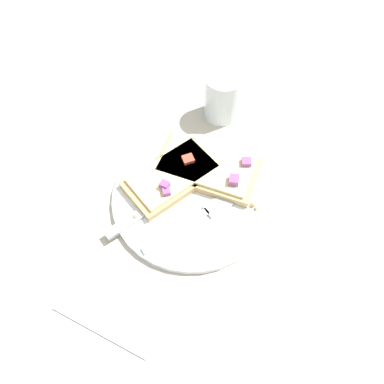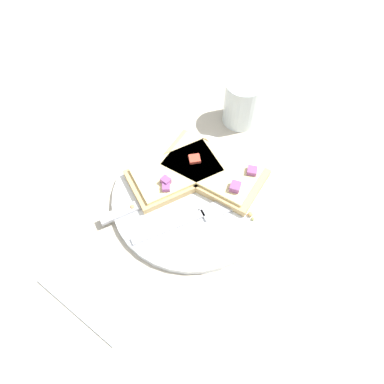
{
  "view_description": "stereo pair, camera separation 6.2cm",
  "coord_description": "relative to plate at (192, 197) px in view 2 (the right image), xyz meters",
  "views": [
    {
      "loc": [
        -0.15,
        0.3,
        0.55
      ],
      "look_at": [
        0.0,
        0.0,
        0.02
      ],
      "focal_mm": 35.0,
      "sensor_mm": 36.0,
      "label": 1
    },
    {
      "loc": [
        -0.2,
        0.26,
        0.55
      ],
      "look_at": [
        0.0,
        0.0,
        0.02
      ],
      "focal_mm": 35.0,
      "sensor_mm": 36.0,
      "label": 2
    }
  ],
  "objects": [
    {
      "name": "pizza_slice_main",
      "position": [
        -0.0,
        -0.06,
        0.02
      ],
      "size": [
        0.19,
        0.11,
        0.03
      ],
      "rotation": [
        0.0,
        0.0,
        3.24
      ],
      "color": "tan",
      "rests_on": "plate"
    },
    {
      "name": "knife",
      "position": [
        0.05,
        0.05,
        0.01
      ],
      "size": [
        0.11,
        0.2,
        0.01
      ],
      "rotation": [
        0.0,
        0.0,
        4.25
      ],
      "color": "#B7B7BC",
      "rests_on": "plate"
    },
    {
      "name": "pizza_slice_corner",
      "position": [
        0.04,
        -0.01,
        0.02
      ],
      "size": [
        0.15,
        0.18,
        0.03
      ],
      "rotation": [
        0.0,
        0.0,
        1.13
      ],
      "color": "tan",
      "rests_on": "plate"
    },
    {
      "name": "ground_plane",
      "position": [
        0.0,
        0.0,
        -0.01
      ],
      "size": [
        4.0,
        4.0,
        0.0
      ],
      "primitive_type": "plane",
      "color": "#BCB29E"
    },
    {
      "name": "drinking_glass",
      "position": [
        0.04,
        -0.2,
        0.04
      ],
      "size": [
        0.07,
        0.07,
        0.09
      ],
      "color": "silver",
      "rests_on": "ground"
    },
    {
      "name": "plate",
      "position": [
        0.0,
        0.0,
        0.0
      ],
      "size": [
        0.27,
        0.27,
        0.01
      ],
      "color": "white",
      "rests_on": "ground"
    },
    {
      "name": "fork",
      "position": [
        -0.03,
        0.03,
        0.01
      ],
      "size": [
        0.11,
        0.18,
        0.01
      ],
      "rotation": [
        0.0,
        0.0,
        4.21
      ],
      "color": "#B7B7BC",
      "rests_on": "plate"
    },
    {
      "name": "napkin",
      "position": [
        0.02,
        0.21,
        -0.0
      ],
      "size": [
        0.16,
        0.09,
        0.01
      ],
      "color": "silver",
      "rests_on": "ground"
    },
    {
      "name": "crumb_scatter",
      "position": [
        -0.03,
        0.02,
        0.01
      ],
      "size": [
        0.18,
        0.11,
        0.01
      ],
      "color": "tan",
      "rests_on": "plate"
    }
  ]
}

